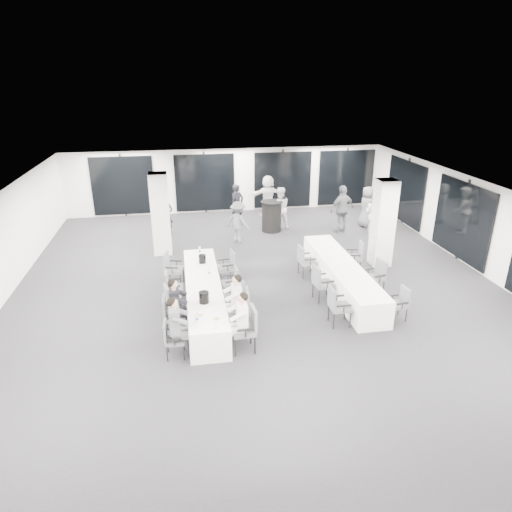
{
  "coord_description": "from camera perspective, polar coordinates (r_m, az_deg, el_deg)",
  "views": [
    {
      "loc": [
        -2.08,
        -11.94,
        5.81
      ],
      "look_at": [
        -0.1,
        -0.2,
        1.04
      ],
      "focal_mm": 32.0,
      "sensor_mm": 36.0,
      "label": 1
    }
  ],
  "objects": [
    {
      "name": "chair_side_right_near",
      "position": [
        12.06,
        17.56,
        -5.44
      ],
      "size": [
        0.47,
        0.52,
        0.86
      ],
      "rotation": [
        0.0,
        0.0,
        1.66
      ],
      "color": "#4D4F55",
      "rests_on": "floor"
    },
    {
      "name": "chair_main_right_far",
      "position": [
        13.55,
        -3.48,
        -1.08
      ],
      "size": [
        0.55,
        0.59,
        0.95
      ],
      "rotation": [
        0.0,
        0.0,
        1.72
      ],
      "color": "#4D4F55",
      "rests_on": "floor"
    },
    {
      "name": "cocktail_table",
      "position": [
        17.97,
        1.96,
        5.0
      ],
      "size": [
        0.87,
        0.87,
        1.2
      ],
      "color": "black",
      "rests_on": "floor"
    },
    {
      "name": "ice_bucket_near",
      "position": [
        10.9,
        -6.52,
        -5.16
      ],
      "size": [
        0.24,
        0.24,
        0.28
      ],
      "primitive_type": "cylinder",
      "color": "black",
      "rests_on": "banquet_table_main"
    },
    {
      "name": "chair_main_right_fourth",
      "position": [
        12.64,
        -2.99,
        -3.07
      ],
      "size": [
        0.47,
        0.51,
        0.86
      ],
      "rotation": [
        0.0,
        0.0,
        1.65
      ],
      "color": "#4D4F55",
      "rests_on": "floor"
    },
    {
      "name": "chair_main_left_near",
      "position": [
        10.23,
        -10.52,
        -9.93
      ],
      "size": [
        0.45,
        0.5,
        0.86
      ],
      "rotation": [
        0.0,
        0.0,
        -1.61
      ],
      "color": "#4D4F55",
      "rests_on": "floor"
    },
    {
      "name": "standing_guest_f",
      "position": [
        19.94,
        1.48,
        7.88
      ],
      "size": [
        1.92,
        0.95,
        2.01
      ],
      "primitive_type": "imported",
      "rotation": [
        0.0,
        0.0,
        3.27
      ],
      "color": "silver",
      "rests_on": "floor"
    },
    {
      "name": "chair_side_right_far",
      "position": [
        14.56,
        12.38,
        0.15
      ],
      "size": [
        0.58,
        0.61,
        0.98
      ],
      "rotation": [
        0.0,
        0.0,
        1.36
      ],
      "color": "#4D4F55",
      "rests_on": "floor"
    },
    {
      "name": "banquet_table_side",
      "position": [
        13.42,
        10.64,
        -2.45
      ],
      "size": [
        0.9,
        5.0,
        0.75
      ],
      "primitive_type": "cube",
      "color": "white",
      "rests_on": "floor"
    },
    {
      "name": "banquet_table_main",
      "position": [
        12.09,
        -6.54,
        -5.02
      ],
      "size": [
        0.9,
        5.0,
        0.75
      ],
      "primitive_type": "cube",
      "color": "white",
      "rests_on": "floor"
    },
    {
      "name": "chair_main_right_near",
      "position": [
        10.24,
        -1.11,
        -8.79
      ],
      "size": [
        0.56,
        0.61,
        1.04
      ],
      "rotation": [
        0.0,
        0.0,
        1.63
      ],
      "color": "#4D4F55",
      "rests_on": "floor"
    },
    {
      "name": "seated_guest_a",
      "position": [
        10.06,
        -9.75,
        -8.31
      ],
      "size": [
        0.5,
        0.38,
        1.44
      ],
      "rotation": [
        0.0,
        0.0,
        -1.57
      ],
      "color": "slate",
      "rests_on": "floor"
    },
    {
      "name": "chair_main_right_second",
      "position": [
        11.05,
        -1.84,
        -6.38
      ],
      "size": [
        0.54,
        0.6,
        1.03
      ],
      "rotation": [
        0.0,
        0.0,
        1.53
      ],
      "color": "#4D4F55",
      "rests_on": "floor"
    },
    {
      "name": "chair_side_right_mid",
      "position": [
        13.24,
        14.81,
        -2.28
      ],
      "size": [
        0.61,
        0.63,
        0.99
      ],
      "rotation": [
        0.0,
        0.0,
        1.82
      ],
      "color": "#4D4F55",
      "rests_on": "floor"
    },
    {
      "name": "water_bottle_c",
      "position": [
        13.83,
        -7.05,
        0.72
      ],
      "size": [
        0.07,
        0.07,
        0.23
      ],
      "primitive_type": "cylinder",
      "color": "silver",
      "rests_on": "banquet_table_main"
    },
    {
      "name": "chair_main_left_mid",
      "position": [
        11.84,
        -10.49,
        -5.26
      ],
      "size": [
        0.52,
        0.55,
        0.86
      ],
      "rotation": [
        0.0,
        0.0,
        -1.33
      ],
      "color": "#4D4F55",
      "rests_on": "floor"
    },
    {
      "name": "water_bottle_a",
      "position": [
        10.12,
        -7.37,
        -7.67
      ],
      "size": [
        0.07,
        0.07,
        0.21
      ],
      "primitive_type": "cylinder",
      "color": "silver",
      "rests_on": "banquet_table_main"
    },
    {
      "name": "standing_guest_g",
      "position": [
        17.83,
        -11.18,
        5.32
      ],
      "size": [
        0.78,
        0.71,
        1.74
      ],
      "primitive_type": "imported",
      "rotation": [
        0.0,
        0.0,
        -0.39
      ],
      "color": "black",
      "rests_on": "floor"
    },
    {
      "name": "ice_bucket_far",
      "position": [
        13.16,
        -6.72,
        -0.37
      ],
      "size": [
        0.21,
        0.21,
        0.24
      ],
      "primitive_type": "cylinder",
      "color": "black",
      "rests_on": "banquet_table_main"
    },
    {
      "name": "standing_guest_e",
      "position": [
        18.95,
        13.7,
        6.3
      ],
      "size": [
        0.76,
        1.01,
        1.87
      ],
      "primitive_type": "imported",
      "rotation": [
        0.0,
        0.0,
        1.83
      ],
      "color": "slate",
      "rests_on": "floor"
    },
    {
      "name": "standing_guest_a",
      "position": [
        18.61,
        -2.35,
        6.72
      ],
      "size": [
        0.9,
        0.87,
        1.92
      ],
      "primitive_type": "imported",
      "rotation": [
        0.0,
        0.0,
        0.62
      ],
      "color": "black",
      "rests_on": "floor"
    },
    {
      "name": "chair_side_left_mid",
      "position": [
        12.52,
        8.09,
        -3.13
      ],
      "size": [
        0.56,
        0.61,
        1.0
      ],
      "rotation": [
        0.0,
        0.0,
        -1.45
      ],
      "color": "#4D4F55",
      "rests_on": "floor"
    },
    {
      "name": "plate_c",
      "position": [
        11.38,
        -6.33,
        -4.65
      ],
      "size": [
        0.2,
        0.2,
        0.03
      ],
      "color": "white",
      "rests_on": "banquet_table_main"
    },
    {
      "name": "seated_guest_b",
      "position": [
        10.88,
        -9.79,
        -5.84
      ],
      "size": [
        0.5,
        0.38,
        1.44
      ],
      "rotation": [
        0.0,
        0.0,
        -1.57
      ],
      "color": "black",
      "rests_on": "floor"
    },
    {
      "name": "chair_side_left_far",
      "position": [
        13.98,
        6.11,
        -0.39
      ],
      "size": [
        0.54,
        0.58,
        0.97
      ],
      "rotation": [
        0.0,
        0.0,
        -1.46
      ],
      "color": "#4D4F55",
      "rests_on": "floor"
    },
    {
      "name": "room",
      "position": [
        14.1,
        3.06,
        3.53
      ],
      "size": [
        14.04,
        16.04,
        2.84
      ],
      "color": "#232328",
      "rests_on": "ground"
    },
    {
      "name": "chair_side_left_near",
      "position": [
        11.39,
        10.08,
        -5.92
      ],
      "size": [
        0.51,
        0.57,
        1.0
      ],
      "rotation": [
        0.0,
        0.0,
        -1.58
      ],
      "color": "#4D4F55",
      "rests_on": "floor"
    },
    {
      "name": "chair_main_left_fourth",
      "position": [
        12.49,
        -10.52,
        -3.61
      ],
      "size": [
        0.47,
        0.53,
        0.91
      ],
      "rotation": [
        0.0,
        0.0,
        -1.59
      ],
      "color": "#4D4F55",
      "rests_on": "floor"
    },
    {
      "name": "seated_guest_d",
      "position": [
        10.93,
        -2.76,
        -5.4
      ],
      "size": [
        0.5,
        0.38,
        1.44
      ],
      "rotation": [
        0.0,
        0.0,
        1.57
      ],
      "color": "silver",
      "rests_on": "floor"
    },
    {
      "name": "plate_b",
      "position": [
        10.22,
        -4.93,
        -7.84
      ],
      "size": [
        0.2,
        0.2,
        0.03
      ],
      "color": "white",
      "rests_on": "banquet_table_main"
    },
    {
      "name": "water_bottle_b",
      "position": [
        12.35,
        -5.84,
        -1.98
      ],
      "size": [
        0.06,
        0.06,
        0.19
      ],
      "primitive_type": "cylinder",
      "color": "silver",
      "rests_on": "banquet_table_main"
    },
    {
      "name": "chair_main_right_mid",
      "position": [
        11.79,
        -2.44,
        -4.79
      ],
      "size": [
        0.57,
        0.6,
        0.93
      ],
      "rotation": [
        0.0,
        0.0,
        1.83
      ],
      "color": "#4D4F55",
      "rests_on": "floor"
    },
    {
      "name": "wine_glass",
      "position": [
        9.84,
        -5.02,
        -8.32
      ],
      "size": [
        0.07,
        0.07,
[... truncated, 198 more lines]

